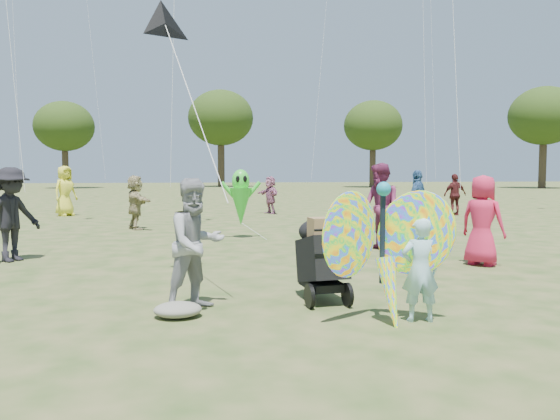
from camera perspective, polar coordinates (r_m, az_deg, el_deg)
The scene contains 17 objects.
ground at distance 6.94m, azimuth 3.72°, elevation -9.94°, with size 160.00×160.00×0.00m, color #51592B.
child_girl at distance 6.30m, azimuth 14.42°, elevation -6.09°, with size 0.42×0.28×1.16m, color #99CFD9.
adult_man at distance 6.70m, azimuth -8.78°, elevation -3.54°, with size 0.78×0.60×1.60m, color gray.
grey_bag at distance 6.49m, azimuth -10.64°, elevation -10.20°, with size 0.55×0.45×0.18m, color gray.
crowd_a at distance 10.38m, azimuth 20.39°, elevation -1.02°, with size 0.79×0.51×1.62m, color #CE2146.
crowd_b at distance 11.31m, azimuth -26.24°, elevation -0.43°, with size 1.14×0.65×1.76m, color black.
crowd_c at distance 16.12m, azimuth 14.17°, elevation 1.01°, with size 1.01×0.42×1.73m, color #32598B.
crowd_d at distance 16.37m, azimuth -14.87°, elevation 0.78°, with size 1.46×0.47×1.58m, color #96885C.
crowd_e at distance 11.65m, azimuth 10.45°, elevation 0.29°, with size 0.90×0.71×1.86m, color #782851.
crowd_g at distance 22.26m, azimuth -21.55°, elevation 1.87°, with size 0.93×0.61×1.90m, color yellow.
crowd_h at distance 22.04m, azimuth 17.81°, elevation 1.54°, with size 0.94×0.39×1.60m, color #511B1C.
crowd_j at distance 21.86m, azimuth -1.04°, elevation 1.59°, with size 1.39×0.44×1.50m, color #A45E80.
jogging_stroller at distance 7.12m, azimuth 4.32°, elevation -4.56°, with size 0.56×1.08×1.09m.
butterfly_kite at distance 6.11m, azimuth 10.98°, elevation -4.34°, with size 1.74×0.75×1.77m.
delta_kite_rig at distance 8.86m, azimuth -11.88°, elevation 18.34°, with size 1.26×2.17×3.03m.
alien_kite at distance 13.72m, azimuth -4.12°, elevation 1.06°, with size 1.12×0.69×1.74m.
tree_line at distance 52.07m, azimuth -3.71°, elevation 9.71°, with size 91.78×33.60×10.79m.
Camera 1 is at (-1.54, -6.56, 1.67)m, focal length 35.00 mm.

